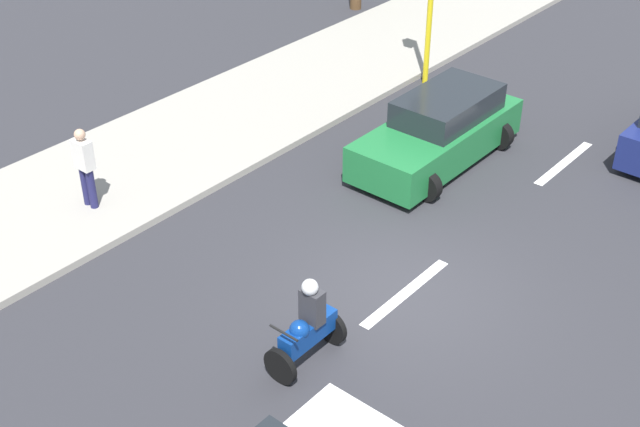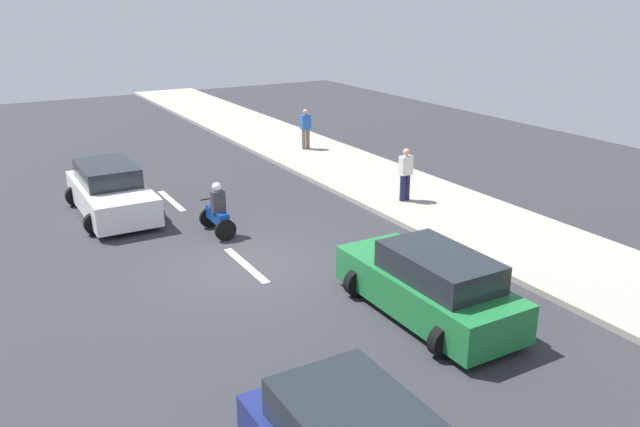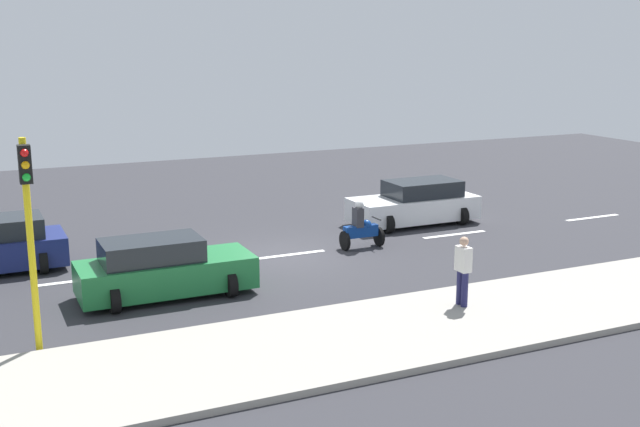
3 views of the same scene
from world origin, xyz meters
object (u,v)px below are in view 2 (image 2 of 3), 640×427
motorcycle (217,213)px  pedestrian_near_signal (406,173)px  car_white (111,191)px  car_green (429,285)px  pedestrian_by_tree (306,128)px

motorcycle → pedestrian_near_signal: pedestrian_near_signal is taller
car_white → motorcycle: size_ratio=2.94×
car_green → car_white: size_ratio=0.98×
pedestrian_near_signal → pedestrian_by_tree: 7.88m
pedestrian_near_signal → pedestrian_by_tree: (0.73, 7.85, 0.00)m
pedestrian_near_signal → car_green: bearing=-123.5°
car_white → motorcycle: motorcycle is taller
motorcycle → pedestrian_by_tree: bearing=47.0°
pedestrian_near_signal → pedestrian_by_tree: same height
car_white → pedestrian_by_tree: bearing=24.3°
car_green → car_white: bearing=112.7°
car_green → pedestrian_near_signal: bearing=56.5°
motorcycle → pedestrian_by_tree: pedestrian_by_tree is taller
motorcycle → pedestrian_by_tree: size_ratio=0.91×
car_white → pedestrian_near_signal: pedestrian_near_signal is taller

